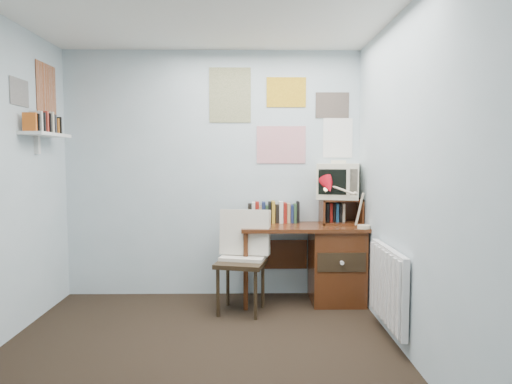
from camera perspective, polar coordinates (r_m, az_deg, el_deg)
The scene contains 13 objects.
ground at distance 3.28m, azimuth -7.87°, elevation -21.40°, with size 3.50×3.50×0.00m, color black.
back_wall at distance 4.70m, azimuth -5.42°, elevation 2.24°, with size 3.00×0.02×2.50m, color silver.
right_wall at distance 3.14m, azimuth 20.15°, elevation 0.96°, with size 0.02×3.50×2.50m, color silver.
desk at distance 4.59m, azimuth 9.27°, elevation -8.49°, with size 1.20×0.55×0.76m.
desk_chair at distance 4.22m, azimuth -1.90°, elevation -8.91°, with size 0.46×0.44×0.91m, color black.
desk_lamp at distance 4.34m, azimuth 13.36°, elevation -1.64°, with size 0.30×0.26×0.43m, color red.
tv_riser at distance 4.64m, azimuth 10.55°, elevation -2.36°, with size 0.40×0.30×0.25m, color #522712.
crt_tv at distance 4.63m, azimuth 10.27°, elevation 1.55°, with size 0.40×0.37×0.38m, color beige.
book_row at distance 4.63m, azimuth 2.70°, elevation -2.50°, with size 0.60×0.14×0.22m, color #522712.
radiator at distance 3.78m, azimuth 16.20°, elevation -11.19°, with size 0.09×0.80×0.60m, color white.
wall_shelf at distance 4.41m, azimuth -24.76°, elevation 6.54°, with size 0.20×0.62×0.24m, color white.
posters_back at distance 4.70m, azimuth 3.17°, elevation 9.57°, with size 1.20×0.01×0.90m, color white.
posters_left at distance 4.48m, azimuth -26.04°, elevation 11.34°, with size 0.01×0.70×0.60m, color white.
Camera 1 is at (0.38, -2.93, 1.42)m, focal length 32.00 mm.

